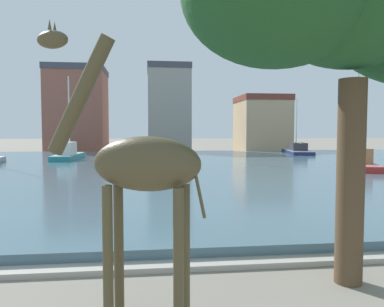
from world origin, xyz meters
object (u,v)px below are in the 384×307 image
at_px(sailboat_navy, 296,152).
at_px(sailboat_teal, 70,156).
at_px(shade_tree, 367,3).
at_px(sailboat_red, 356,164).
at_px(giraffe_statue, 138,170).

relative_size(sailboat_navy, sailboat_teal, 1.19).
bearing_deg(shade_tree, sailboat_red, 59.68).
height_order(sailboat_navy, sailboat_teal, sailboat_teal).
relative_size(giraffe_statue, sailboat_navy, 0.48).
xyz_separation_m(giraffe_statue, sailboat_navy, (17.46, 36.44, -1.83)).
height_order(sailboat_navy, sailboat_red, sailboat_red).
distance_m(sailboat_teal, shade_tree, 31.68).
distance_m(giraffe_statue, sailboat_teal, 31.14).
xyz_separation_m(giraffe_statue, sailboat_red, (14.78, 19.12, -1.76)).
distance_m(sailboat_navy, sailboat_red, 17.52).
bearing_deg(sailboat_navy, shade_tree, -110.52).
height_order(giraffe_statue, sailboat_red, sailboat_red).
height_order(sailboat_teal, shade_tree, sailboat_teal).
distance_m(sailboat_teal, sailboat_red, 24.67).
bearing_deg(sailboat_navy, giraffe_statue, -115.60).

